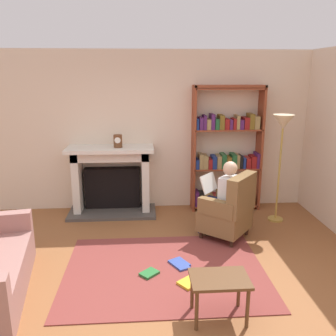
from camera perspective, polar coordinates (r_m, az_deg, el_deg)
The scene contains 11 objects.
ground at distance 4.23m, azimuth -0.24°, elevation -18.23°, with size 14.00×14.00×0.00m, color brown.
back_wall at distance 6.17m, azimuth -1.80°, elevation 5.90°, with size 5.60×0.10×2.70m, color beige.
area_rug at distance 4.48m, azimuth -0.50°, elevation -16.08°, with size 2.40×1.80×0.01m, color brown.
fireplace at distance 6.11m, azimuth -8.99°, elevation -1.56°, with size 1.46×0.64×1.15m.
mantel_clock at distance 5.85m, azimuth -8.03°, elevation 4.29°, with size 0.14×0.14×0.21m.
bookshelf at distance 6.18m, azimuth 9.28°, elevation 2.28°, with size 1.18×0.32×2.13m.
armchair_reading at distance 5.19m, azimuth 9.80°, elevation -6.68°, with size 0.89×0.89×0.97m.
seated_reader at distance 5.17m, azimuth 8.72°, elevation -4.40°, with size 0.59×0.57×1.14m.
side_table at distance 3.60m, azimuth 8.23°, elevation -17.89°, with size 0.56×0.39×0.44m.
scattered_books at distance 4.41m, azimuth 1.33°, elevation -16.30°, with size 0.74×0.74×0.03m.
floor_lamp at distance 5.75m, azimuth 17.86°, elevation 5.55°, with size 0.32×0.32×1.71m.
Camera 1 is at (-0.23, -3.54, 2.31)m, focal length 38.08 mm.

